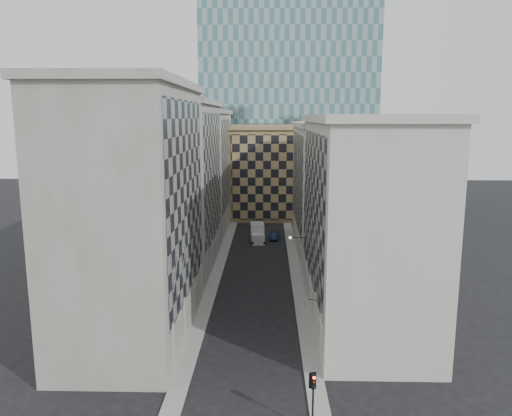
# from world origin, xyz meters

# --- Properties ---
(ground) EXTENTS (260.00, 260.00, 0.00)m
(ground) POSITION_xyz_m (0.00, 0.00, 0.00)
(ground) COLOR black
(ground) RESTS_ON ground
(sidewalk_west) EXTENTS (1.50, 100.00, 0.15)m
(sidewalk_west) POSITION_xyz_m (-5.25, 30.00, 0.07)
(sidewalk_west) COLOR gray
(sidewalk_west) RESTS_ON ground
(sidewalk_east) EXTENTS (1.50, 100.00, 0.15)m
(sidewalk_east) POSITION_xyz_m (5.25, 30.00, 0.07)
(sidewalk_east) COLOR gray
(sidewalk_east) RESTS_ON ground
(bldg_left_a) EXTENTS (10.80, 22.80, 23.70)m
(bldg_left_a) POSITION_xyz_m (-10.88, 11.00, 11.82)
(bldg_left_a) COLOR gray
(bldg_left_a) RESTS_ON ground
(bldg_left_b) EXTENTS (10.80, 22.80, 22.70)m
(bldg_left_b) POSITION_xyz_m (-10.88, 33.00, 11.32)
(bldg_left_b) COLOR #9A988F
(bldg_left_b) RESTS_ON ground
(bldg_left_c) EXTENTS (10.80, 22.80, 21.70)m
(bldg_left_c) POSITION_xyz_m (-10.88, 55.00, 10.83)
(bldg_left_c) COLOR gray
(bldg_left_c) RESTS_ON ground
(bldg_right_a) EXTENTS (10.80, 26.80, 20.70)m
(bldg_right_a) POSITION_xyz_m (10.88, 15.00, 10.32)
(bldg_right_a) COLOR beige
(bldg_right_a) RESTS_ON ground
(bldg_right_b) EXTENTS (10.80, 28.80, 19.70)m
(bldg_right_b) POSITION_xyz_m (10.89, 42.00, 9.85)
(bldg_right_b) COLOR beige
(bldg_right_b) RESTS_ON ground
(tan_block) EXTENTS (16.80, 14.80, 18.80)m
(tan_block) POSITION_xyz_m (2.00, 67.90, 9.44)
(tan_block) COLOR #9E8453
(tan_block) RESTS_ON ground
(church_tower) EXTENTS (7.20, 7.20, 51.50)m
(church_tower) POSITION_xyz_m (0.00, 82.00, 26.95)
(church_tower) COLOR #2F2B25
(church_tower) RESTS_ON ground
(flagpoles_left) EXTENTS (0.10, 6.33, 2.33)m
(flagpoles_left) POSITION_xyz_m (-5.90, 6.00, 8.00)
(flagpoles_left) COLOR gray
(flagpoles_left) RESTS_ON ground
(bracket_lamp) EXTENTS (1.98, 0.36, 0.36)m
(bracket_lamp) POSITION_xyz_m (4.38, 24.00, 6.20)
(bracket_lamp) COLOR black
(bracket_lamp) RESTS_ON ground
(traffic_light) EXTENTS (0.49, 0.46, 3.92)m
(traffic_light) POSITION_xyz_m (4.55, -4.33, 2.96)
(traffic_light) COLOR black
(traffic_light) RESTS_ON sidewalk_east
(box_truck) EXTENTS (2.56, 5.47, 2.92)m
(box_truck) POSITION_xyz_m (-0.24, 46.57, 1.27)
(box_truck) COLOR silver
(box_truck) RESTS_ON ground
(dark_car) EXTENTS (1.52, 3.80, 1.23)m
(dark_car) POSITION_xyz_m (2.53, 47.97, 0.61)
(dark_car) COLOR #0E1A35
(dark_car) RESTS_ON ground
(shop_sign) EXTENTS (1.26, 0.72, 0.82)m
(shop_sign) POSITION_xyz_m (4.96, 8.59, 3.83)
(shop_sign) COLOR black
(shop_sign) RESTS_ON ground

